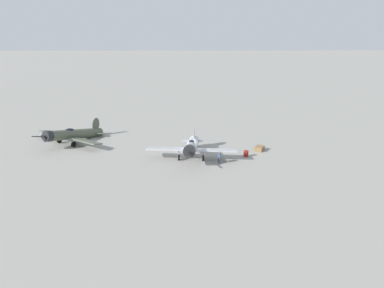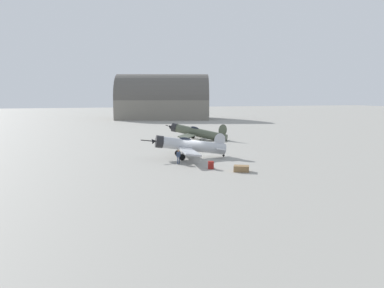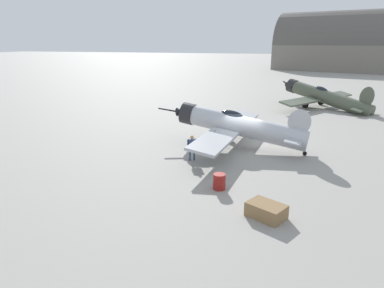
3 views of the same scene
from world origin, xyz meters
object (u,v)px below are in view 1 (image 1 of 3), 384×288
airplane_foreground (192,146)px  equipment_crate (259,148)px  fuel_drum (246,154)px  airplane_mid_apron (73,135)px  ground_crew_mechanic (219,156)px

airplane_foreground → equipment_crate: size_ratio=6.44×
equipment_crate → fuel_drum: bearing=-131.6°
airplane_mid_apron → equipment_crate: bearing=116.3°
airplane_mid_apron → fuel_drum: size_ratio=13.56×
airplane_mid_apron → equipment_crate: (27.88, -3.98, -1.00)m
ground_crew_mechanic → equipment_crate: size_ratio=0.87×
airplane_foreground → ground_crew_mechanic: airplane_foreground is taller
fuel_drum → airplane_mid_apron: bearing=165.6°
airplane_foreground → equipment_crate: bearing=112.2°
airplane_foreground → fuel_drum: 7.59m
airplane_foreground → fuel_drum: size_ratio=14.69×
ground_crew_mechanic → equipment_crate: 8.16m
ground_crew_mechanic → equipment_crate: bearing=4.6°
ground_crew_mechanic → equipment_crate: (6.20, 5.26, -0.69)m
equipment_crate → fuel_drum: 3.48m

